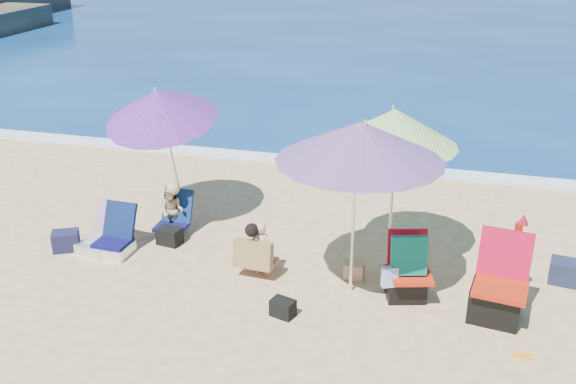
% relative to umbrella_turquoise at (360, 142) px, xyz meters
% --- Properties ---
extents(ground, '(120.00, 120.00, 0.00)m').
position_rel_umbrella_turquoise_xyz_m(ground, '(-0.74, -0.46, -2.09)').
color(ground, '#D8BC84').
rests_on(ground, ground).
extents(foam, '(120.00, 0.50, 0.04)m').
position_rel_umbrella_turquoise_xyz_m(foam, '(-0.74, 4.64, -2.07)').
color(foam, white).
rests_on(foam, ground).
extents(umbrella_turquoise, '(2.41, 2.41, 2.37)m').
position_rel_umbrella_turquoise_xyz_m(umbrella_turquoise, '(0.00, 0.00, 0.00)').
color(umbrella_turquoise, white).
rests_on(umbrella_turquoise, ground).
extents(umbrella_striped, '(1.83, 1.83, 2.30)m').
position_rel_umbrella_turquoise_xyz_m(umbrella_striped, '(0.31, 0.94, -0.08)').
color(umbrella_striped, white).
rests_on(umbrella_striped, ground).
extents(umbrella_blue, '(1.84, 1.90, 2.37)m').
position_rel_umbrella_turquoise_xyz_m(umbrella_blue, '(-3.27, 1.37, -0.15)').
color(umbrella_blue, white).
rests_on(umbrella_blue, ground).
extents(furled_umbrella, '(0.16, 0.13, 1.23)m').
position_rel_umbrella_turquoise_xyz_m(furled_umbrella, '(1.97, 0.29, -1.41)').
color(furled_umbrella, '#A5250B').
rests_on(furled_umbrella, ground).
extents(chair_navy, '(0.53, 0.65, 0.70)m').
position_rel_umbrella_turquoise_xyz_m(chair_navy, '(-3.58, 0.21, -1.91)').
color(chair_navy, '#0C0B40').
rests_on(chair_navy, ground).
extents(chair_rainbow, '(0.61, 0.76, 0.66)m').
position_rel_umbrella_turquoise_xyz_m(chair_rainbow, '(-3.84, 0.26, -1.91)').
color(chair_rainbow, '#DA764D').
rests_on(chair_rainbow, ground).
extents(camp_chair_left, '(0.71, 0.76, 1.09)m').
position_rel_umbrella_turquoise_xyz_m(camp_chair_left, '(1.78, -0.13, -1.76)').
color(camp_chair_left, '#AA230C').
rests_on(camp_chair_left, ground).
extents(camp_chair_right, '(0.67, 0.68, 0.93)m').
position_rel_umbrella_turquoise_xyz_m(camp_chair_right, '(0.66, 0.04, -1.75)').
color(camp_chair_right, red).
rests_on(camp_chair_right, ground).
extents(person_center, '(0.55, 0.49, 0.79)m').
position_rel_umbrella_turquoise_xyz_m(person_center, '(-1.34, 0.10, -1.71)').
color(person_center, tan).
rests_on(person_center, ground).
extents(person_left, '(0.49, 0.59, 0.87)m').
position_rel_umbrella_turquoise_xyz_m(person_left, '(-3.00, 0.99, -1.69)').
color(person_left, tan).
rests_on(person_left, ground).
extents(bag_navy_a, '(0.46, 0.41, 0.29)m').
position_rel_umbrella_turquoise_xyz_m(bag_navy_a, '(-4.32, 0.09, -1.94)').
color(bag_navy_a, '#191937').
rests_on(bag_navy_a, ground).
extents(bag_black_a, '(0.38, 0.30, 0.25)m').
position_rel_umbrella_turquoise_xyz_m(bag_black_a, '(-2.92, 0.66, -1.96)').
color(bag_black_a, black).
rests_on(bag_black_a, ground).
extents(bag_tan, '(0.27, 0.20, 0.23)m').
position_rel_umbrella_turquoise_xyz_m(bag_tan, '(-0.05, 0.36, -1.98)').
color(bag_tan, tan).
rests_on(bag_tan, ground).
extents(bag_navy_b, '(0.47, 0.38, 0.32)m').
position_rel_umbrella_turquoise_xyz_m(bag_navy_b, '(2.72, 0.98, -1.93)').
color(bag_navy_b, '#1B223B').
rests_on(bag_navy_b, ground).
extents(bag_black_b, '(0.33, 0.28, 0.22)m').
position_rel_umbrella_turquoise_xyz_m(bag_black_b, '(-0.76, -0.77, -1.98)').
color(bag_black_b, black).
rests_on(bag_black_b, ground).
extents(orange_item, '(0.22, 0.12, 0.03)m').
position_rel_umbrella_turquoise_xyz_m(orange_item, '(2.06, -0.87, -2.08)').
color(orange_item, orange).
rests_on(orange_item, ground).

